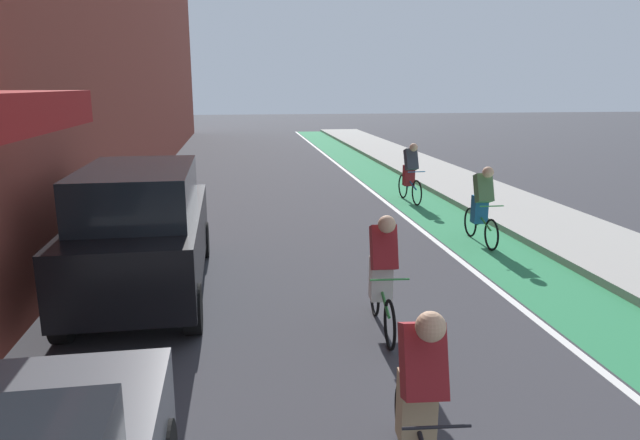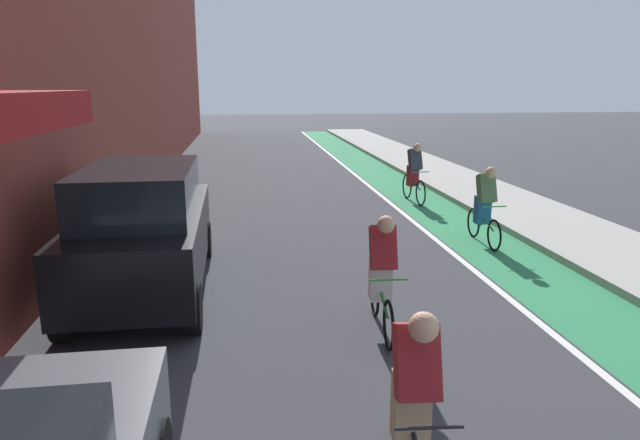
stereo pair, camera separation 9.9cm
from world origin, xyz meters
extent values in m
plane|color=#38383D|center=(0.00, 17.42, 0.00)|extent=(94.24, 94.24, 0.00)
cube|color=#2D8451|center=(3.30, 19.42, 0.00)|extent=(1.60, 42.84, 0.00)
cube|color=white|center=(2.40, 19.42, 0.00)|extent=(0.12, 42.84, 0.00)
cube|color=#A8A59E|center=(5.36, 19.42, 0.07)|extent=(2.53, 42.84, 0.14)
cube|color=black|center=(-3.05, 10.36, 0.80)|extent=(1.83, 4.54, 0.95)
cube|color=black|center=(-3.04, 10.14, 1.60)|extent=(1.59, 2.73, 0.75)
cylinder|color=black|center=(-3.87, 12.05, 0.33)|extent=(0.23, 0.66, 0.66)
cylinder|color=black|center=(-2.28, 12.08, 0.33)|extent=(0.23, 0.66, 0.66)
cylinder|color=black|center=(-3.81, 8.64, 0.33)|extent=(0.23, 0.66, 0.66)
cylinder|color=black|center=(-2.22, 8.67, 0.33)|extent=(0.23, 0.66, 0.66)
torus|color=black|center=(-0.23, 5.91, 0.32)|extent=(0.09, 0.64, 0.63)
cylinder|color=black|center=(-0.27, 5.39, 0.54)|extent=(0.11, 0.96, 0.33)
cylinder|color=black|center=(-0.26, 5.57, 0.62)|extent=(0.04, 0.12, 0.55)
cylinder|color=black|center=(-0.30, 4.94, 0.87)|extent=(0.48, 0.06, 0.02)
cube|color=tan|center=(-0.26, 5.49, 0.69)|extent=(0.30, 0.26, 0.56)
cube|color=maroon|center=(-0.27, 5.36, 1.15)|extent=(0.35, 0.42, 0.60)
sphere|color=tan|center=(-0.28, 5.21, 1.49)|extent=(0.22, 0.22, 0.22)
torus|color=black|center=(0.17, 7.88, 0.31)|extent=(0.08, 0.62, 0.62)
torus|color=black|center=(0.24, 8.92, 0.31)|extent=(0.08, 0.62, 0.62)
cylinder|color=#338C3F|center=(0.20, 8.40, 0.53)|extent=(0.10, 0.96, 0.33)
cylinder|color=#338C3F|center=(0.22, 8.58, 0.61)|extent=(0.04, 0.12, 0.55)
cylinder|color=#338C3F|center=(0.18, 7.95, 0.86)|extent=(0.48, 0.05, 0.02)
cube|color=beige|center=(0.21, 8.51, 0.68)|extent=(0.29, 0.26, 0.56)
cube|color=maroon|center=(0.20, 8.38, 1.14)|extent=(0.34, 0.42, 0.60)
sphere|color=tan|center=(0.19, 8.22, 1.48)|extent=(0.22, 0.22, 0.22)
cube|color=#4C7247|center=(0.21, 8.50, 1.16)|extent=(0.28, 0.29, 0.39)
torus|color=black|center=(3.23, 11.73, 0.31)|extent=(0.04, 0.62, 0.62)
torus|color=black|center=(3.24, 12.78, 0.31)|extent=(0.04, 0.62, 0.62)
cylinder|color=#338C3F|center=(3.23, 12.25, 0.53)|extent=(0.05, 0.96, 0.33)
cylinder|color=#338C3F|center=(3.23, 12.44, 0.61)|extent=(0.04, 0.12, 0.55)
cylinder|color=#338C3F|center=(3.23, 11.81, 0.86)|extent=(0.48, 0.03, 0.02)
cube|color=#1E598C|center=(3.23, 12.36, 0.68)|extent=(0.28, 0.24, 0.56)
cube|color=#4C7247|center=(3.23, 12.23, 1.14)|extent=(0.32, 0.40, 0.60)
sphere|color=tan|center=(3.23, 12.07, 1.48)|extent=(0.22, 0.22, 0.22)
cube|color=beige|center=(3.23, 12.35, 1.16)|extent=(0.26, 0.28, 0.39)
torus|color=black|center=(3.10, 16.04, 0.34)|extent=(0.09, 0.68, 0.68)
torus|color=black|center=(3.02, 17.09, 0.34)|extent=(0.09, 0.68, 0.68)
cylinder|color=#1966A5|center=(3.06, 16.57, 0.56)|extent=(0.11, 0.96, 0.33)
cylinder|color=#1966A5|center=(3.05, 16.75, 0.64)|extent=(0.04, 0.12, 0.55)
cylinder|color=#1966A5|center=(3.09, 16.12, 0.89)|extent=(0.48, 0.06, 0.02)
cube|color=maroon|center=(3.05, 16.67, 0.71)|extent=(0.30, 0.26, 0.56)
cube|color=#333842|center=(3.06, 16.54, 1.17)|extent=(0.35, 0.42, 0.60)
sphere|color=tan|center=(3.07, 16.39, 1.51)|extent=(0.22, 0.22, 0.22)
cube|color=#1E598C|center=(3.05, 16.67, 1.19)|extent=(0.28, 0.29, 0.39)
camera|label=1|loc=(-1.58, 1.63, 3.14)|focal=32.08mm
camera|label=2|loc=(-1.49, 1.62, 3.14)|focal=32.08mm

